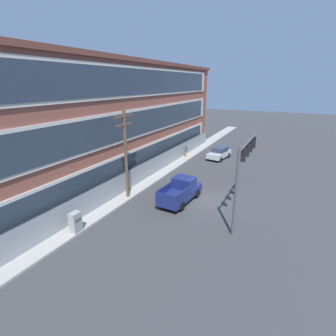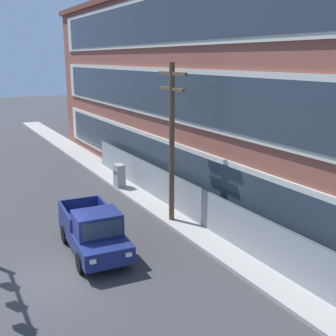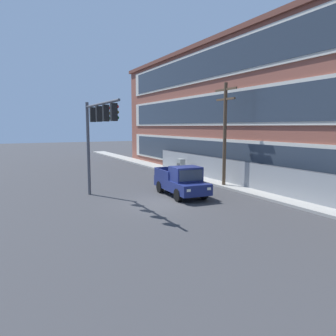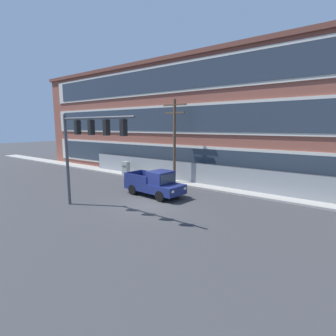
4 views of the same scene
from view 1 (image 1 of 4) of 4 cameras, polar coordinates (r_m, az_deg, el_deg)
name	(u,v)px [view 1 (image 1 of 4)]	position (r m, az deg, el deg)	size (l,w,h in m)	color
ground_plane	(208,200)	(23.42, 8.69, -6.96)	(160.00, 160.00, 0.00)	#38383A
sidewalk_building_side	(139,186)	(26.16, -6.32, -3.91)	(80.00, 1.97, 0.16)	#9E9B93
brick_mill_building	(74,123)	(27.46, -19.74, 9.11)	(49.56, 11.23, 12.06)	brown
chain_link_fence	(153,167)	(28.79, -3.37, 0.24)	(36.85, 0.06, 2.00)	gray
traffic_signal_mast	(245,161)	(19.04, 16.34, 1.42)	(6.55, 0.43, 6.13)	#4C4C51
pickup_truck_navy	(181,191)	(22.64, 2.81, -5.04)	(5.10, 2.30, 2.02)	navy
sedan_silver	(219,153)	(36.03, 11.12, 3.24)	(4.40, 2.45, 1.56)	#B2B5BA
utility_pole_near_corner	(126,151)	(22.45, -9.20, 3.65)	(2.48, 0.26, 7.75)	brown
electrical_cabinet	(76,223)	(19.15, -19.46, -11.25)	(0.75, 0.55, 1.58)	#939993
pedestrian_near_cabinet	(186,151)	(35.77, 3.93, 3.73)	(0.42, 0.28, 1.69)	#B7932D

